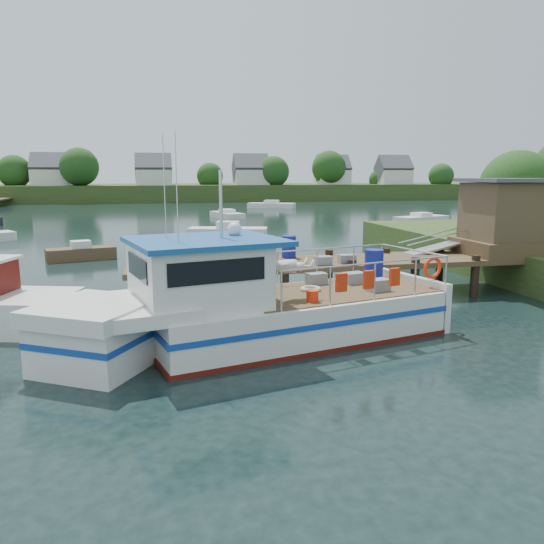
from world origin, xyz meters
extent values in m
plane|color=black|center=(0.00, 0.00, 0.00)|extent=(160.00, 160.00, 0.00)
cylinder|color=#332114|center=(14.00, 6.00, 1.52)|extent=(0.50, 0.50, 3.05)
sphere|color=#214819|center=(14.00, 6.00, 3.96)|extent=(3.90, 3.90, 3.90)
cube|color=#34491E|center=(0.00, 84.00, 1.40)|extent=(140.00, 24.00, 3.00)
cylinder|color=#332114|center=(-28.00, 79.00, 2.10)|extent=(0.60, 0.60, 4.20)
sphere|color=#214819|center=(-28.00, 79.00, 5.21)|extent=(5.54, 5.54, 5.54)
cylinder|color=#332114|center=(-17.00, 75.00, 2.40)|extent=(0.60, 0.60, 4.80)
sphere|color=#214819|center=(-17.00, 75.00, 5.95)|extent=(6.34, 6.34, 6.34)
cylinder|color=#332114|center=(-6.00, 77.00, 1.50)|extent=(0.60, 0.60, 3.00)
sphere|color=#214819|center=(-6.00, 77.00, 3.72)|extent=(3.96, 3.96, 3.96)
cylinder|color=#332114|center=(5.00, 79.00, 1.80)|extent=(0.60, 0.60, 3.60)
sphere|color=#214819|center=(5.00, 79.00, 4.46)|extent=(4.75, 4.75, 4.75)
cylinder|color=#332114|center=(16.00, 75.00, 2.10)|extent=(0.60, 0.60, 4.20)
sphere|color=#214819|center=(16.00, 75.00, 5.21)|extent=(5.54, 5.54, 5.54)
cylinder|color=#332114|center=(27.00, 77.00, 2.40)|extent=(0.60, 0.60, 4.80)
sphere|color=#214819|center=(27.00, 77.00, 5.95)|extent=(6.34, 6.34, 6.34)
cylinder|color=#332114|center=(38.00, 79.00, 1.50)|extent=(0.60, 0.60, 3.00)
sphere|color=#214819|center=(38.00, 79.00, 3.72)|extent=(3.96, 3.96, 3.96)
cylinder|color=#332114|center=(49.00, 75.00, 1.80)|extent=(0.60, 0.60, 3.60)
sphere|color=#214819|center=(49.00, 75.00, 4.46)|extent=(4.75, 4.75, 4.75)
cube|color=silver|center=(-22.00, 78.00, 4.00)|extent=(6.00, 5.00, 3.00)
cube|color=#47474C|center=(-22.00, 78.00, 5.90)|extent=(6.20, 5.09, 5.09)
cube|color=silver|center=(-5.00, 77.00, 4.00)|extent=(6.00, 5.00, 3.00)
cube|color=#47474C|center=(-5.00, 77.00, 5.90)|extent=(6.20, 5.09, 5.09)
cube|color=silver|center=(12.00, 76.00, 4.00)|extent=(6.00, 5.00, 3.00)
cube|color=#47474C|center=(12.00, 76.00, 5.90)|extent=(6.20, 5.09, 5.09)
cube|color=silver|center=(28.00, 78.00, 4.00)|extent=(6.00, 5.00, 3.00)
cube|color=#47474C|center=(28.00, 78.00, 5.90)|extent=(6.20, 5.09, 5.09)
cube|color=silver|center=(40.00, 77.00, 4.00)|extent=(6.00, 5.00, 3.00)
cube|color=#47474C|center=(40.00, 77.00, 5.90)|extent=(6.20, 5.09, 5.09)
cube|color=#4F3D25|center=(2.00, 0.00, 1.30)|extent=(16.00, 3.00, 0.20)
cylinder|color=black|center=(-5.50, -1.30, 0.65)|extent=(0.32, 0.32, 1.90)
cylinder|color=black|center=(-5.50, 1.30, 0.65)|extent=(0.32, 0.32, 1.90)
cylinder|color=black|center=(-3.00, -1.30, 0.65)|extent=(0.32, 0.32, 1.90)
cylinder|color=black|center=(-3.00, 1.30, 0.65)|extent=(0.32, 0.32, 1.90)
cylinder|color=black|center=(-0.50, -1.30, 0.65)|extent=(0.32, 0.32, 1.90)
cylinder|color=black|center=(-0.50, 1.30, 0.65)|extent=(0.32, 0.32, 1.90)
cylinder|color=black|center=(2.00, -1.30, 0.65)|extent=(0.32, 0.32, 1.90)
cylinder|color=black|center=(2.00, 1.30, 0.65)|extent=(0.32, 0.32, 1.90)
cylinder|color=black|center=(4.50, -1.30, 0.65)|extent=(0.32, 0.32, 1.90)
cylinder|color=black|center=(4.50, 1.30, 0.65)|extent=(0.32, 0.32, 1.90)
cylinder|color=black|center=(7.00, -1.30, 0.65)|extent=(0.32, 0.32, 1.90)
cylinder|color=black|center=(7.00, 1.30, 0.65)|extent=(0.32, 0.32, 1.90)
cylinder|color=black|center=(9.50, -1.30, 0.65)|extent=(0.32, 0.32, 1.90)
cylinder|color=black|center=(9.50, 1.30, 0.65)|extent=(0.32, 0.32, 1.90)
cube|color=#4F3D25|center=(9.00, 0.00, 1.70)|extent=(3.20, 3.00, 0.60)
cube|color=brown|center=(9.00, 0.00, 3.10)|extent=(2.60, 2.60, 2.40)
cube|color=#47474C|center=(9.00, 0.00, 4.40)|extent=(3.00, 3.00, 0.15)
cube|color=#A5A8AD|center=(6.70, 0.90, 1.65)|extent=(3.34, 0.90, 0.79)
cylinder|color=silver|center=(6.70, 0.50, 2.15)|extent=(3.34, 0.05, 0.76)
cylinder|color=silver|center=(6.70, 1.30, 2.15)|extent=(3.34, 0.05, 0.76)
cube|color=slate|center=(1.00, -1.00, 1.56)|extent=(0.60, 0.40, 0.30)
cube|color=slate|center=(2.00, -0.80, 1.56)|extent=(0.60, 0.40, 0.30)
cylinder|color=red|center=(3.00, -1.10, 1.55)|extent=(0.30, 0.30, 0.28)
cylinder|color=navy|center=(0.20, 0.90, 1.84)|extent=(0.56, 0.56, 0.85)
cube|color=silver|center=(-1.10, -4.96, 0.63)|extent=(8.71, 5.15, 1.25)
cube|color=silver|center=(-6.38, -6.28, 0.63)|extent=(3.17, 3.17, 1.25)
cube|color=silver|center=(-6.38, -6.28, 1.42)|extent=(3.44, 3.50, 0.38)
cube|color=silver|center=(-5.32, -6.01, 1.38)|extent=(2.86, 3.54, 0.33)
cube|color=#143D9F|center=(-1.10, -4.96, 0.78)|extent=(8.83, 5.22, 0.15)
cube|color=#143D9F|center=(-6.38, -6.28, 0.78)|extent=(3.23, 3.23, 0.15)
cube|color=#56120C|center=(-1.10, -4.96, 0.05)|extent=(8.82, 5.20, 0.15)
cube|color=#4F3D25|center=(0.17, -4.64, 1.26)|extent=(6.42, 4.28, 0.04)
cube|color=silver|center=(3.02, -3.93, 0.73)|extent=(1.00, 3.22, 1.47)
cube|color=silver|center=(-3.85, -5.65, 2.07)|extent=(3.64, 3.49, 1.63)
cube|color=black|center=(-3.50, -7.03, 2.39)|extent=(2.33, 0.62, 0.54)
cube|color=black|center=(-4.19, -4.26, 2.39)|extent=(2.33, 0.62, 0.54)
cube|color=black|center=(-5.33, -6.02, 2.39)|extent=(0.52, 1.91, 0.54)
cube|color=#175292|center=(-3.63, -5.59, 2.94)|extent=(4.36, 3.96, 0.13)
cylinder|color=silver|center=(-3.21, -5.49, 3.86)|extent=(0.11, 0.11, 1.74)
cylinder|color=silver|center=(-4.35, -6.33, 4.30)|extent=(0.03, 0.03, 2.61)
cylinder|color=silver|center=(-4.61, -5.28, 4.30)|extent=(0.03, 0.03, 2.61)
sphere|color=silver|center=(-2.79, -4.93, 3.16)|extent=(0.48, 0.48, 0.39)
cylinder|color=silver|center=(0.69, -6.06, 2.29)|extent=(5.29, 1.37, 0.05)
cylinder|color=silver|center=(-0.04, -3.14, 2.29)|extent=(5.29, 1.37, 0.05)
cylinder|color=silver|center=(3.00, -3.93, 2.29)|extent=(0.77, 2.92, 0.05)
cylinder|color=silver|center=(-1.90, -6.71, 1.77)|extent=(0.06, 0.06, 1.03)
cylinder|color=silver|center=(-2.63, -3.79, 1.77)|extent=(0.06, 0.06, 1.03)
cylinder|color=silver|center=(-0.52, -6.36, 1.77)|extent=(0.06, 0.06, 1.03)
cylinder|color=silver|center=(-1.25, -3.45, 1.77)|extent=(0.06, 0.06, 1.03)
cylinder|color=silver|center=(0.85, -6.02, 1.77)|extent=(0.06, 0.06, 1.03)
cylinder|color=silver|center=(0.12, -3.11, 1.77)|extent=(0.06, 0.06, 1.03)
cylinder|color=silver|center=(2.22, -5.68, 1.77)|extent=(0.06, 0.06, 1.03)
cylinder|color=silver|center=(1.49, -2.76, 1.77)|extent=(0.06, 0.06, 1.03)
cylinder|color=silver|center=(3.33, -5.40, 1.77)|extent=(0.06, 0.06, 1.03)
cylinder|color=silver|center=(2.60, -2.48, 1.77)|extent=(0.06, 0.06, 1.03)
cube|color=slate|center=(1.38, -5.01, 1.45)|extent=(0.74, 0.58, 0.35)
cube|color=slate|center=(1.09, -3.85, 1.45)|extent=(0.74, 0.58, 0.35)
cube|color=slate|center=(-0.07, -3.69, 1.45)|extent=(0.68, 0.55, 0.35)
cylinder|color=navy|center=(2.04, -3.16, 1.74)|extent=(0.74, 0.74, 0.96)
cylinder|color=red|center=(-0.86, -5.91, 1.43)|extent=(0.40, 0.40, 0.33)
torus|color=#BFB28C|center=(-0.52, -4.59, 1.33)|extent=(0.74, 0.74, 0.13)
torus|color=red|center=(3.25, -4.77, 1.85)|extent=(0.68, 0.27, 0.67)
cube|color=red|center=(-0.20, -6.30, 1.85)|extent=(0.32, 0.18, 0.49)
cube|color=red|center=(0.64, -6.09, 1.85)|extent=(0.32, 0.18, 0.49)
cube|color=red|center=(1.49, -5.88, 1.85)|extent=(0.32, 0.18, 0.49)
imported|color=silver|center=(-1.65, -5.43, 2.21)|extent=(0.61, 0.79, 1.92)
cube|color=#4F3D25|center=(-8.97, 11.38, 0.33)|extent=(3.82, 2.18, 0.67)
cube|color=silver|center=(-8.97, 11.38, 0.84)|extent=(1.21, 1.11, 0.43)
cube|color=silver|center=(11.21, 54.75, 0.36)|extent=(6.90, 5.02, 0.71)
cube|color=silver|center=(11.21, 54.75, 0.89)|extent=(2.37, 2.26, 0.46)
cube|color=silver|center=(0.27, 19.48, 0.40)|extent=(6.01, 3.29, 0.80)
cube|color=silver|center=(0.27, 19.48, 1.01)|extent=(1.89, 1.72, 0.51)
cube|color=silver|center=(20.88, 29.19, 0.30)|extent=(6.35, 4.19, 0.60)
cube|color=silver|center=(20.88, 29.19, 0.76)|extent=(2.11, 1.98, 0.39)
cube|color=silver|center=(2.72, 38.61, 0.31)|extent=(3.31, 5.98, 0.61)
cube|color=silver|center=(2.72, 38.61, 0.77)|extent=(1.72, 1.88, 0.39)
camera|label=1|loc=(-4.84, -19.10, 4.60)|focal=35.00mm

